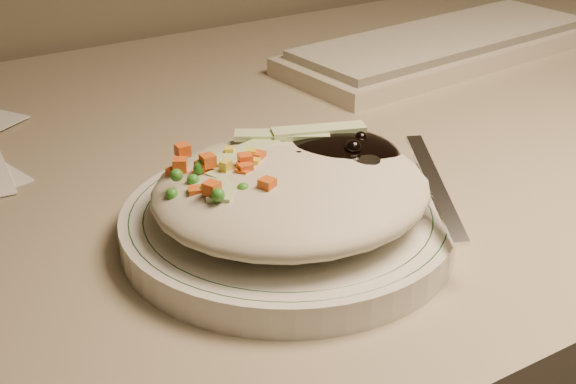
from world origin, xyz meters
TOP-DOWN VIEW (x-y plane):
  - desk at (0.00, 1.38)m, footprint 1.40×0.70m
  - plate at (-0.10, 1.22)m, footprint 0.23×0.23m
  - plate_rim at (-0.10, 1.22)m, footprint 0.22×0.22m
  - meal at (-0.10, 1.21)m, footprint 0.21×0.19m
  - keyboard at (0.27, 1.47)m, footprint 0.42×0.18m

SIDE VIEW (x-z plane):
  - desk at x=0.00m, z-range 0.17..0.91m
  - plate at x=-0.10m, z-range 0.74..0.76m
  - keyboard at x=0.27m, z-range 0.74..0.77m
  - plate_rim at x=-0.10m, z-range 0.76..0.76m
  - meal at x=-0.10m, z-range 0.76..0.81m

